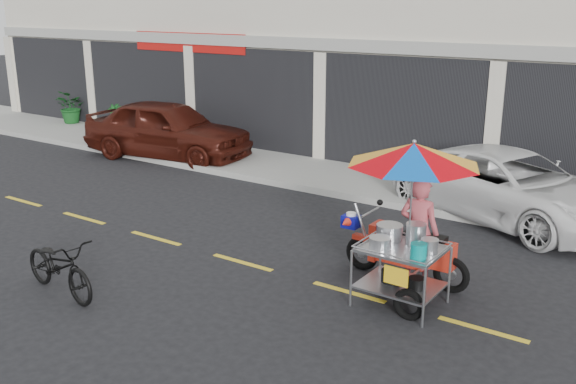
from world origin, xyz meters
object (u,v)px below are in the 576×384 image
Objects in this scene: white_pickup at (511,186)px; food_vendor_rig at (413,198)px; maroon_sedan at (167,129)px; near_bicycle at (59,266)px.

white_pickup is 2.04× the size of food_vendor_rig.
food_vendor_rig reaches higher than white_pickup.
food_vendor_rig is at bearing -161.04° from white_pickup.
white_pickup is 4.39m from food_vendor_rig.
white_pickup is at bearing -98.65° from maroon_sedan.
food_vendor_rig is at bearing -124.20° from maroon_sedan.
white_pickup reaches higher than near_bicycle.
white_pickup is at bearing 87.80° from food_vendor_rig.
food_vendor_rig is at bearing -49.13° from near_bicycle.
maroon_sedan is at bearing 111.89° from white_pickup.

